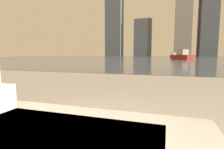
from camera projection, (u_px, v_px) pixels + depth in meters
name	position (u px, v px, depth m)	size (l,w,h in m)	color
harbor_water	(165.00, 57.00, 58.78)	(180.00, 110.00, 0.01)	slate
harbor_boat_1	(183.00, 56.00, 30.07)	(3.68, 4.73, 1.71)	maroon
harbor_boat_2	(174.00, 56.00, 58.66)	(2.47, 4.58, 1.63)	#2D2D33
skyline_tower_0	(114.00, 22.00, 119.80)	(10.83, 8.74, 47.23)	#4C515B
skyline_tower_1	(143.00, 38.00, 115.13)	(10.88, 7.11, 24.04)	#4C515B
skyline_tower_2	(184.00, 10.00, 105.97)	(9.22, 12.97, 56.38)	gray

